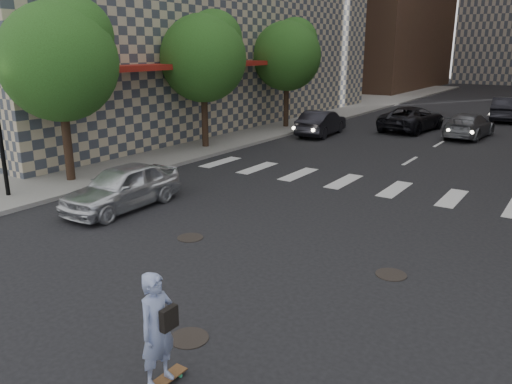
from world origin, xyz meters
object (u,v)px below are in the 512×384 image
tree_a (62,57)px  traffic_car_b (469,125)px  tree_b (206,54)px  tree_c (289,53)px  traffic_car_a (321,123)px  traffic_car_e (506,109)px  silver_sedan (122,187)px  traffic_car_c (412,119)px  skateboarder (158,330)px

tree_a → traffic_car_b: tree_a is taller
tree_b → traffic_car_b: 15.47m
tree_c → traffic_car_a: bearing=-21.3°
tree_a → traffic_car_e: tree_a is taller
silver_sedan → traffic_car_a: 16.02m
traffic_car_b → traffic_car_c: 3.52m
traffic_car_c → tree_a: bearing=77.4°
tree_c → tree_a: bearing=-90.0°
tree_a → tree_c: 16.00m
traffic_car_e → silver_sedan: bearing=70.6°
tree_a → traffic_car_c: bearing=70.7°
tree_c → tree_b: bearing=-90.0°
traffic_car_a → traffic_car_e: 14.96m
traffic_car_b → tree_a: bearing=66.0°
tree_a → skateboarder: size_ratio=3.50×
silver_sedan → tree_c: bearing=101.3°
silver_sedan → traffic_car_b: (6.33, 20.00, -0.02)m
silver_sedan → traffic_car_a: size_ratio=0.94×
traffic_car_a → traffic_car_b: (7.33, 4.01, -0.04)m
tree_b → traffic_car_e: size_ratio=1.32×
tree_b → skateboarder: size_ratio=3.50×
tree_c → traffic_car_a: (2.95, -1.15, -3.92)m
tree_c → silver_sedan: 18.02m
silver_sedan → traffic_car_a: traffic_car_a is taller
tree_b → tree_c: same height
traffic_car_b → traffic_car_c: bearing=-6.2°
silver_sedan → tree_b: bearing=111.8°
traffic_car_b → tree_b: bearing=51.1°
traffic_car_b → silver_sedan: bearing=77.0°
traffic_car_e → tree_c: bearing=40.7°
traffic_car_b → traffic_car_e: size_ratio=0.95×
skateboarder → traffic_car_c: 26.75m
tree_c → skateboarder: bearing=-64.0°
traffic_car_e → traffic_car_b: bearing=79.8°
tree_a → traffic_car_b: (10.28, 18.86, -3.96)m
tree_a → traffic_car_b: 21.84m
skateboarder → traffic_car_e: bearing=90.8°
traffic_car_a → tree_a: bearing=73.4°
tree_a → traffic_car_a: size_ratio=1.49×
traffic_car_a → traffic_car_e: size_ratio=0.89×
traffic_car_b → traffic_car_e: (0.68, 8.63, 0.14)m
skateboarder → traffic_car_e: 34.37m
skateboarder → traffic_car_b: skateboarder is taller
silver_sedan → traffic_car_e: size_ratio=0.83×
traffic_car_b → traffic_car_c: (-3.45, 0.66, 0.05)m
tree_b → traffic_car_b: bearing=46.6°
traffic_car_a → traffic_car_e: traffic_car_e is taller
tree_c → skateboarder: tree_c is taller
tree_a → traffic_car_a: tree_a is taller
tree_b → traffic_car_b: tree_b is taller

